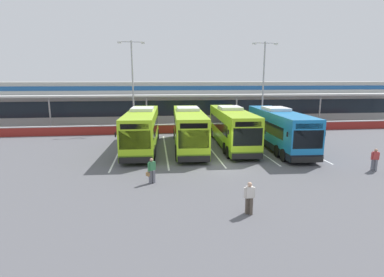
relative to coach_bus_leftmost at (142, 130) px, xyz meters
name	(u,v)px	position (x,y,z in m)	size (l,w,h in m)	color
ground_plane	(225,167)	(6.32, -6.74, -1.79)	(200.00, 200.00, 0.00)	#56565B
terminal_building	(186,101)	(6.32, 20.17, 1.23)	(70.00, 13.00, 6.00)	#B7B7B2
red_barrier_wall	(197,128)	(6.32, 7.76, -1.23)	(60.00, 0.40, 1.10)	maroon
coach_bus_leftmost	(142,130)	(0.00, 0.00, 0.00)	(3.36, 12.26, 3.78)	#9ED11E
coach_bus_left_centre	(189,129)	(4.33, -0.23, 0.00)	(3.36, 12.26, 3.78)	#9ED11E
coach_bus_centre	(232,128)	(8.57, 0.08, 0.00)	(3.36, 12.26, 3.78)	#9ED11E
coach_bus_right_centre	(278,129)	(12.69, -1.42, 0.00)	(3.36, 12.26, 3.78)	#1972B7
bay_stripe_far_west	(119,151)	(-2.08, -0.74, -1.78)	(0.14, 13.00, 0.01)	silver
bay_stripe_west	(166,150)	(2.12, -0.74, -1.78)	(0.14, 13.00, 0.01)	silver
bay_stripe_mid_west	(210,148)	(6.32, -0.74, -1.78)	(0.14, 13.00, 0.01)	silver
bay_stripe_centre	(253,147)	(10.52, -0.74, -1.78)	(0.14, 13.00, 0.01)	silver
bay_stripe_mid_east	(294,146)	(14.72, -0.74, -1.78)	(0.14, 13.00, 0.01)	silver
pedestrian_with_handbag	(152,170)	(0.93, -9.65, -0.93)	(0.63, 0.49, 1.62)	slate
pedestrian_in_dark_coat	(249,197)	(5.64, -14.62, -0.91)	(0.53, 0.31, 1.62)	#4C4238
pedestrian_child	(375,159)	(16.64, -9.07, -0.91)	(0.54, 0.36, 1.62)	slate
lamp_post_west	(133,80)	(-1.43, 10.41, 4.50)	(3.24, 0.28, 11.00)	#9E9EA3
lamp_post_centre	(263,80)	(15.06, 9.42, 4.50)	(3.24, 0.28, 11.00)	#9E9EA3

